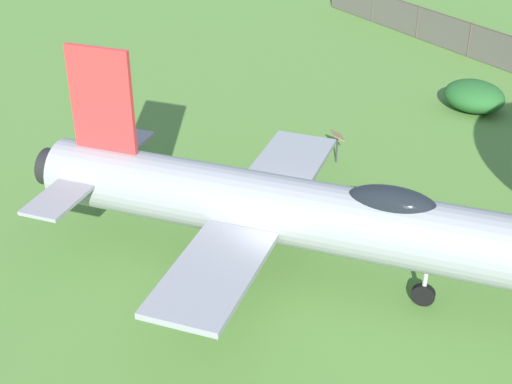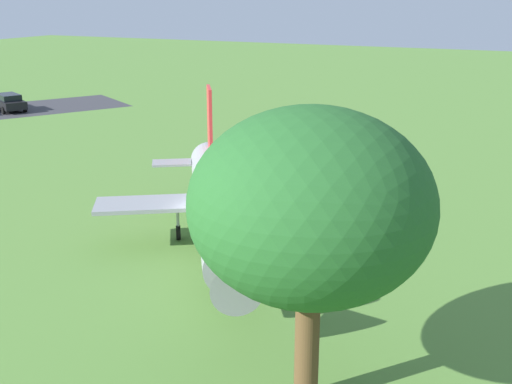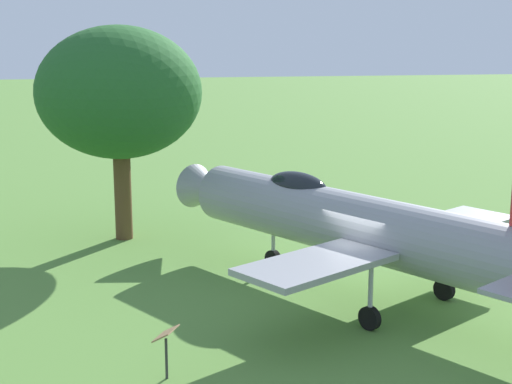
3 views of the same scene
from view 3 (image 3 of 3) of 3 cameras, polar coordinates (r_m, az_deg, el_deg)
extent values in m
plane|color=#568438|center=(21.19, 8.53, -8.08)|extent=(200.00, 200.00, 0.00)
cylinder|color=gray|center=(20.59, 8.71, -2.78)|extent=(8.34, 11.81, 1.76)
cone|color=gray|center=(25.48, -3.58, 0.20)|extent=(2.12, 2.15, 1.50)
ellipsoid|color=black|center=(22.26, 3.14, 0.44)|extent=(1.93, 2.34, 0.84)
cube|color=gray|center=(18.19, 4.56, -5.40)|extent=(4.31, 3.68, 0.16)
cube|color=gray|center=(22.50, 14.55, -2.34)|extent=(4.31, 3.68, 0.16)
cylinder|color=#A5A8AD|center=(23.37, 1.31, -3.26)|extent=(0.12, 0.12, 1.55)
cylinder|color=black|center=(23.59, 1.30, -5.08)|extent=(0.47, 0.60, 0.60)
cylinder|color=#A5A8AD|center=(18.91, 8.58, -7.13)|extent=(0.12, 0.12, 1.55)
cylinder|color=black|center=(19.18, 8.50, -9.32)|extent=(0.47, 0.60, 0.60)
cylinder|color=#A5A8AD|center=(21.35, 14.01, -5.13)|extent=(0.12, 0.12, 1.55)
cylinder|color=black|center=(21.58, 13.91, -7.09)|extent=(0.47, 0.60, 0.60)
cylinder|color=brown|center=(27.04, -9.95, 0.25)|extent=(0.60, 0.60, 3.60)
ellipsoid|color=#235B26|center=(26.57, -10.21, 7.36)|extent=(5.66, 5.65, 4.53)
cylinder|color=#333333|center=(16.55, -6.72, -12.29)|extent=(0.06, 0.06, 0.90)
cube|color=olive|center=(16.32, -6.77, -10.46)|extent=(0.63, 0.72, 0.25)
camera|label=1|loc=(35.35, 19.24, 18.44)|focal=50.68mm
camera|label=2|loc=(39.60, -17.31, 15.16)|focal=44.21mm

